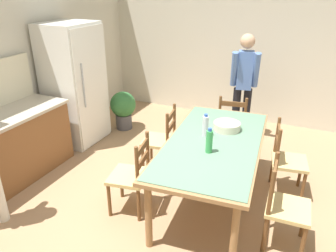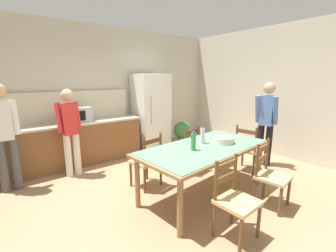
{
  "view_description": "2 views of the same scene",
  "coord_description": "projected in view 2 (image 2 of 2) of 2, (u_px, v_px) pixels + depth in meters",
  "views": [
    {
      "loc": [
        -2.65,
        -1.15,
        2.41
      ],
      "look_at": [
        -0.15,
        -0.01,
        1.18
      ],
      "focal_mm": 35.0,
      "sensor_mm": 36.0,
      "label": 1
    },
    {
      "loc": [
        -1.86,
        -2.45,
        1.78
      ],
      "look_at": [
        0.24,
        0.27,
        1.03
      ],
      "focal_mm": 24.0,
      "sensor_mm": 36.0,
      "label": 2
    }
  ],
  "objects": [
    {
      "name": "wall_back",
      "position": [
        96.0,
        92.0,
        5.13
      ],
      "size": [
        6.52,
        0.12,
        2.9
      ],
      "primitive_type": "cube",
      "color": "beige",
      "rests_on": "ground"
    },
    {
      "name": "serving_bowl",
      "position": [
        223.0,
        139.0,
        3.48
      ],
      "size": [
        0.32,
        0.32,
        0.09
      ],
      "color": "beige",
      "rests_on": "dining_table"
    },
    {
      "name": "potted_plant",
      "position": [
        182.0,
        132.0,
        5.77
      ],
      "size": [
        0.44,
        0.44,
        0.67
      ],
      "color": "#4C4C51",
      "rests_on": "ground"
    },
    {
      "name": "chair_side_far_left",
      "position": [
        147.0,
        161.0,
        3.64
      ],
      "size": [
        0.49,
        0.47,
        0.91
      ],
      "rotation": [
        0.0,
        0.0,
        3.32
      ],
      "color": "brown",
      "rests_on": "ground"
    },
    {
      "name": "wall_right",
      "position": [
        282.0,
        92.0,
        5.02
      ],
      "size": [
        0.12,
        5.2,
        2.9
      ],
      "primitive_type": "cube",
      "color": "beige",
      "rests_on": "ground"
    },
    {
      "name": "chair_head_end",
      "position": [
        248.0,
        149.0,
        4.25
      ],
      "size": [
        0.47,
        0.49,
        0.91
      ],
      "rotation": [
        0.0,
        0.0,
        1.75
      ],
      "color": "brown",
      "rests_on": "ground"
    },
    {
      "name": "person_at_counter",
      "position": [
        70.0,
        128.0,
        3.98
      ],
      "size": [
        0.4,
        0.27,
        1.58
      ],
      "rotation": [
        0.0,
        0.0,
        1.57
      ],
      "color": "silver",
      "rests_on": "ground"
    },
    {
      "name": "kitchen_counter",
      "position": [
        55.0,
        147.0,
        4.39
      ],
      "size": [
        3.47,
        0.66,
        0.89
      ],
      "color": "brown",
      "rests_on": "ground"
    },
    {
      "name": "chair_side_far_right",
      "position": [
        186.0,
        149.0,
        4.26
      ],
      "size": [
        0.48,
        0.46,
        0.91
      ],
      "rotation": [
        0.0,
        0.0,
        3.3
      ],
      "color": "brown",
      "rests_on": "ground"
    },
    {
      "name": "microwave",
      "position": [
        77.0,
        115.0,
        4.52
      ],
      "size": [
        0.5,
        0.39,
        0.3
      ],
      "color": "#B2B7BC",
      "rests_on": "kitchen_counter"
    },
    {
      "name": "counter_splashback",
      "position": [
        48.0,
        107.0,
        4.47
      ],
      "size": [
        3.43,
        0.03,
        0.6
      ],
      "primitive_type": "cube",
      "color": "beige",
      "rests_on": "kitchen_counter"
    },
    {
      "name": "chair_side_near_left",
      "position": [
        235.0,
        200.0,
        2.5
      ],
      "size": [
        0.44,
        0.42,
        0.91
      ],
      "rotation": [
        0.0,
        0.0,
        0.05
      ],
      "color": "brown",
      "rests_on": "ground"
    },
    {
      "name": "ground_plane",
      "position": [
        167.0,
        198.0,
        3.38
      ],
      "size": [
        8.32,
        8.32,
        0.0
      ],
      "primitive_type": "plane",
      "color": "#9E7A56"
    },
    {
      "name": "refrigerator",
      "position": [
        151.0,
        112.0,
        5.59
      ],
      "size": [
        0.78,
        0.73,
        1.86
      ],
      "color": "silver",
      "rests_on": "ground"
    },
    {
      "name": "bottle_off_centre",
      "position": [
        203.0,
        135.0,
        3.43
      ],
      "size": [
        0.07,
        0.07,
        0.27
      ],
      "color": "silver",
      "rests_on": "dining_table"
    },
    {
      "name": "person_at_sink",
      "position": [
        4.0,
        132.0,
        3.42
      ],
      "size": [
        0.43,
        0.29,
        1.69
      ],
      "rotation": [
        0.0,
        0.0,
        1.57
      ],
      "color": "#4C4C4C",
      "rests_on": "ground"
    },
    {
      "name": "chair_side_near_right",
      "position": [
        270.0,
        176.0,
        3.11
      ],
      "size": [
        0.48,
        0.46,
        0.91
      ],
      "rotation": [
        0.0,
        0.0,
        0.16
      ],
      "color": "brown",
      "rests_on": "ground"
    },
    {
      "name": "dining_table",
      "position": [
        204.0,
        151.0,
        3.32
      ],
      "size": [
        2.14,
        1.19,
        0.78
      ],
      "rotation": [
        0.0,
        0.0,
        0.09
      ],
      "color": "olive",
      "rests_on": "ground"
    },
    {
      "name": "bottle_near_centre",
      "position": [
        193.0,
        141.0,
        3.11
      ],
      "size": [
        0.07,
        0.07,
        0.27
      ],
      "color": "green",
      "rests_on": "dining_table"
    },
    {
      "name": "person_by_table",
      "position": [
        266.0,
        120.0,
        4.46
      ],
      "size": [
        0.34,
        0.46,
        1.68
      ],
      "rotation": [
        0.0,
        0.0,
        3.37
      ],
      "color": "black",
      "rests_on": "ground"
    }
  ]
}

